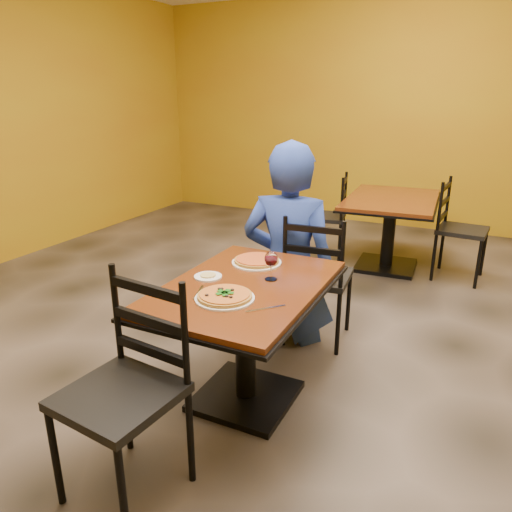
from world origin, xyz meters
The scene contains 18 objects.
floor centered at (0.00, 0.00, 0.00)m, with size 7.00×8.00×0.01m, color black.
wall_back centered at (0.00, 4.00, 1.50)m, with size 7.00×0.01×3.00m, color #A78A12.
table_main centered at (0.00, -0.50, 0.56)m, with size 0.83×1.23×0.75m.
table_second centered at (0.29, 2.20, 0.56)m, with size 0.96×1.36×0.75m.
chair_main_near centered at (-0.17, -1.36, 0.51)m, with size 0.46×0.46×1.02m, color black, non-canonical shape.
chair_main_far centered at (0.12, 0.43, 0.49)m, with size 0.44×0.44×0.97m, color black, non-canonical shape.
chair_second_left centered at (-0.41, 2.20, 0.47)m, with size 0.43×0.43×0.94m, color black, non-canonical shape.
chair_second_right centered at (0.99, 2.20, 0.49)m, with size 0.44×0.44×0.98m, color black, non-canonical shape.
diner centered at (-0.09, 0.37, 0.73)m, with size 0.70×0.46×1.46m, color navy.
plate_main centered at (0.00, -0.72, 0.76)m, with size 0.31×0.31×0.01m, color white.
pizza_main centered at (0.00, -0.72, 0.77)m, with size 0.28×0.28×0.02m, color #8D320A.
plate_far centered at (-0.09, -0.16, 0.76)m, with size 0.31×0.31×0.01m, color white.
pizza_far centered at (-0.09, -0.16, 0.77)m, with size 0.28×0.28×0.02m, color orange.
side_plate centered at (-0.24, -0.50, 0.76)m, with size 0.16×0.16×0.01m, color white.
dip centered at (-0.24, -0.50, 0.76)m, with size 0.09×0.09×0.01m, color tan.
wine_glass centered at (0.10, -0.37, 0.84)m, with size 0.08×0.08×0.18m, color white, non-canonical shape.
fork centered at (-0.17, -0.72, 0.75)m, with size 0.01×0.19×0.00m, color silver.
knife centered at (0.24, -0.74, 0.75)m, with size 0.01×0.21×0.00m, color silver.
Camera 1 is at (1.13, -2.69, 1.76)m, focal length 33.59 mm.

